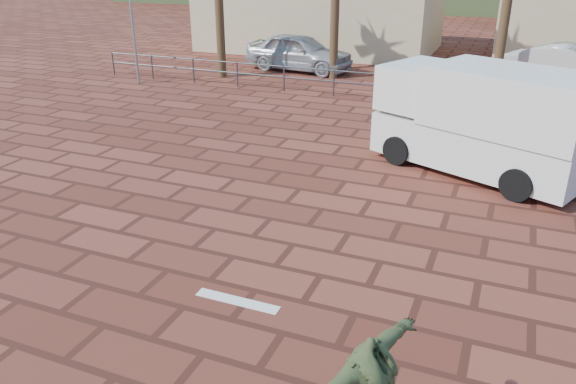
% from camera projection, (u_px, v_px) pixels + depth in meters
% --- Properties ---
extents(ground, '(120.00, 120.00, 0.00)m').
position_uv_depth(ground, '(233.00, 257.00, 10.09)').
color(ground, brown).
rests_on(ground, ground).
extents(paint_stripe, '(1.40, 0.22, 0.01)m').
position_uv_depth(paint_stripe, '(237.00, 301.00, 8.83)').
color(paint_stripe, white).
rests_on(paint_stripe, ground).
extents(guardrail, '(24.06, 0.06, 1.00)m').
position_uv_depth(guardrail, '(387.00, 82.00, 19.99)').
color(guardrail, '#47494F').
rests_on(guardrail, ground).
extents(building_west, '(12.60, 7.60, 4.50)m').
position_uv_depth(building_west, '(321.00, 5.00, 29.91)').
color(building_west, beige).
rests_on(building_west, ground).
extents(campervan, '(5.42, 3.90, 2.59)m').
position_uv_depth(campervan, '(484.00, 118.00, 13.38)').
color(campervan, white).
rests_on(campervan, ground).
extents(car_silver, '(4.98, 2.42, 1.64)m').
position_uv_depth(car_silver, '(299.00, 52.00, 24.95)').
color(car_silver, '#A5A8AC').
rests_on(car_silver, ground).
extents(car_white, '(5.35, 3.36, 1.67)m').
position_uv_depth(car_white, '(574.00, 68.00, 21.59)').
color(car_white, silver).
rests_on(car_white, ground).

